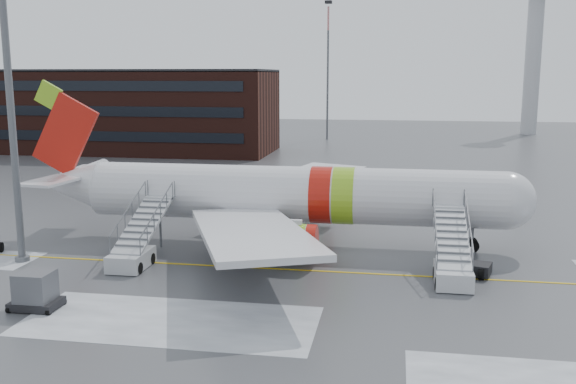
% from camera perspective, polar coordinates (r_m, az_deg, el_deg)
% --- Properties ---
extents(ground, '(260.00, 260.00, 0.00)m').
position_cam_1_polar(ground, '(39.47, 2.88, -6.61)').
color(ground, '#494C4F').
rests_on(ground, ground).
extents(airliner, '(35.03, 32.97, 11.18)m').
position_cam_1_polar(airliner, '(43.98, -0.79, -0.25)').
color(airliner, silver).
rests_on(airliner, ground).
extents(airstair_fwd, '(2.05, 7.70, 3.48)m').
position_cam_1_polar(airstair_fwd, '(37.62, 14.40, -6.10)').
color(airstair_fwd, silver).
rests_on(airstair_fwd, ground).
extents(airstair_aft, '(2.05, 7.70, 3.48)m').
position_cam_1_polar(airstair_aft, '(40.57, -13.39, -4.85)').
color(airstair_aft, '#B0B3B7').
rests_on(airstair_aft, ground).
extents(pushback_tug, '(2.93, 2.53, 1.51)m').
position_cam_1_polar(pushback_tug, '(39.16, 15.41, -6.11)').
color(pushback_tug, black).
rests_on(pushback_tug, ground).
extents(uld_container, '(2.33, 1.80, 1.90)m').
position_cam_1_polar(uld_container, '(34.66, -21.52, -8.24)').
color(uld_container, black).
rests_on(uld_container, ground).
extents(light_mast_near, '(1.20, 1.20, 21.77)m').
position_cam_1_polar(light_mast_near, '(42.26, -23.60, 9.33)').
color(light_mast_near, '#595B60').
rests_on(light_mast_near, ground).
extents(terminal_building, '(62.00, 16.11, 12.30)m').
position_cam_1_polar(terminal_building, '(104.96, -18.61, 6.94)').
color(terminal_building, '#3F1E16').
rests_on(terminal_building, ground).
extents(control_tower, '(6.40, 6.40, 30.00)m').
position_cam_1_polar(control_tower, '(135.16, 21.07, 12.78)').
color(control_tower, '#B2B5BA').
rests_on(control_tower, ground).
extents(light_mast_far_n, '(1.20, 1.20, 24.25)m').
position_cam_1_polar(light_mast_far_n, '(116.18, 3.56, 11.51)').
color(light_mast_far_n, '#595B60').
rests_on(light_mast_far_n, ground).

